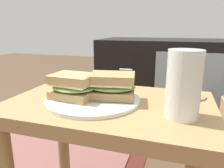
# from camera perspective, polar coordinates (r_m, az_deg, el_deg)

# --- Properties ---
(side_table) EXTENTS (0.56, 0.36, 0.46)m
(side_table) POSITION_cam_1_polar(r_m,az_deg,el_deg) (0.63, -0.77, -12.43)
(side_table) COLOR #A37A4C
(side_table) RESTS_ON ground
(tv_cabinet) EXTENTS (0.96, 0.46, 0.58)m
(tv_cabinet) POSITION_cam_1_polar(r_m,az_deg,el_deg) (1.52, 15.53, 0.42)
(tv_cabinet) COLOR black
(tv_cabinet) RESTS_ON ground
(area_rug) EXTENTS (0.95, 0.80, 0.01)m
(area_rug) POSITION_cam_1_polar(r_m,az_deg,el_deg) (1.27, -14.07, -16.58)
(area_rug) COLOR #4C1E19
(area_rug) RESTS_ON ground
(plate) EXTENTS (0.26, 0.26, 0.01)m
(plate) POSITION_cam_1_polar(r_m,az_deg,el_deg) (0.59, -5.10, -4.10)
(plate) COLOR silver
(plate) RESTS_ON side_table
(sandwich_front) EXTENTS (0.13, 0.11, 0.07)m
(sandwich_front) POSITION_cam_1_polar(r_m,az_deg,el_deg) (0.59, -10.35, -0.61)
(sandwich_front) COLOR tan
(sandwich_front) RESTS_ON plate
(sandwich_back) EXTENTS (0.14, 0.12, 0.07)m
(sandwich_back) POSITION_cam_1_polar(r_m,az_deg,el_deg) (0.58, 0.04, -0.43)
(sandwich_back) COLOR #9E7A4C
(sandwich_back) RESTS_ON plate
(beer_glass) EXTENTS (0.08, 0.08, 0.15)m
(beer_glass) POSITION_cam_1_polar(r_m,az_deg,el_deg) (0.49, 18.53, -0.64)
(beer_glass) COLOR silver
(beer_glass) RESTS_ON side_table
(coaster) EXTENTS (0.09, 0.09, 0.01)m
(coaster) POSITION_cam_1_polar(r_m,az_deg,el_deg) (0.67, 19.97, -2.96)
(coaster) COLOR #996B47
(coaster) RESTS_ON side_table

